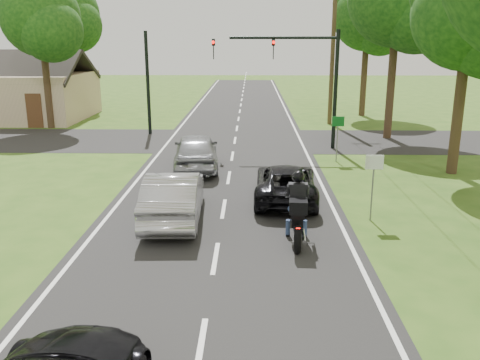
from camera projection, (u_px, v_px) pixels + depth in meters
name	position (u px, v px, depth m)	size (l,w,h in m)	color
ground	(215.00, 258.00, 13.27)	(140.00, 140.00, 0.00)	#2F5116
road	(231.00, 166.00, 22.90)	(8.00, 100.00, 0.01)	black
cross_road	(235.00, 140.00, 28.68)	(60.00, 7.00, 0.01)	black
motorcycle_rider	(297.00, 214.00, 14.15)	(0.68, 2.41, 2.08)	black
dark_suv	(286.00, 182.00, 17.95)	(2.10, 4.55, 1.26)	black
silver_sedan	(174.00, 196.00, 15.89)	(1.64, 4.70, 1.55)	#B0B0B5
silver_suv	(196.00, 151.00, 22.20)	(1.88, 4.68, 1.60)	#94969B
traffic_signal	(300.00, 68.00, 25.57)	(6.38, 0.44, 6.00)	black
signal_pole_far	(148.00, 84.00, 29.92)	(0.20, 0.20, 6.00)	black
utility_pole_far	(333.00, 46.00, 32.96)	(1.60, 0.28, 10.00)	brown
sign_white	(374.00, 172.00, 15.61)	(0.55, 0.07, 2.12)	slate
sign_green	(338.00, 128.00, 23.31)	(0.55, 0.07, 2.12)	slate
tree_row_c	(477.00, 21.00, 19.86)	(4.80, 4.65, 8.76)	#332316
tree_row_d	(404.00, 2.00, 27.22)	(5.76, 5.58, 10.45)	#332316
tree_row_e	(372.00, 20.00, 36.06)	(5.28, 5.12, 9.61)	#332316
tree_left_near	(44.00, 22.00, 30.83)	(5.12, 4.96, 9.22)	#332316
tree_left_far	(68.00, 18.00, 40.32)	(5.76, 5.58, 10.14)	#332316
house	(15.00, 94.00, 36.26)	(10.20, 8.00, 4.84)	tan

